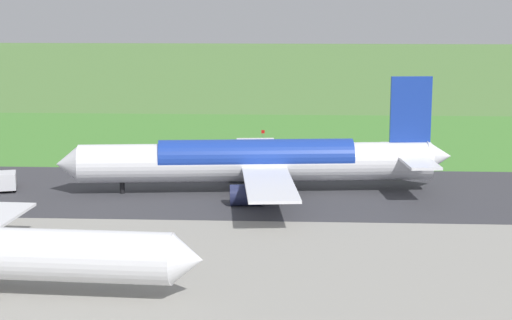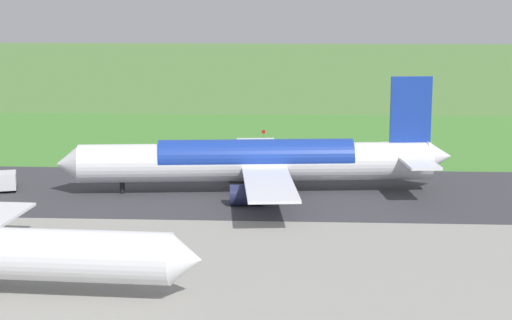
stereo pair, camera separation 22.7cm
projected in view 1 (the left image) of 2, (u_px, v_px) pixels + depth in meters
name	position (u px, v px, depth m)	size (l,w,h in m)	color
ground_plane	(331.00, 193.00, 116.10)	(800.00, 800.00, 0.00)	#547F3D
runway_asphalt	(331.00, 193.00, 116.10)	(600.00, 31.40, 0.06)	#38383D
grass_verge_foreground	(324.00, 144.00, 155.00)	(600.00, 80.00, 0.04)	#478534
airliner_main	(259.00, 161.00, 115.87)	(54.14, 44.39, 15.88)	white
service_truck_baggage	(8.00, 180.00, 117.51)	(3.89, 6.21, 2.65)	#B21914
no_stopping_sign	(263.00, 136.00, 154.12)	(0.60, 0.10, 2.75)	slate
traffic_cone_orange	(239.00, 142.00, 156.52)	(0.40, 0.40, 0.55)	orange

